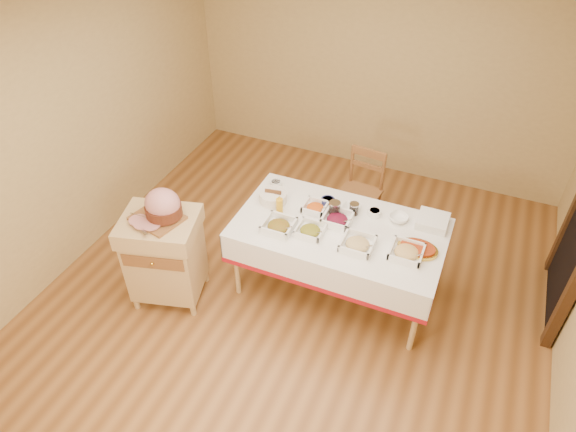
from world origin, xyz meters
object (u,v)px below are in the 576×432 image
object	(u,v)px
preserve_jar_right	(354,209)
plate_stack	(433,221)
butcher_cart	(165,253)
bread_basket	(273,197)
mustard_bottle	(279,205)
brass_platter	(418,249)
preserve_jar_left	(334,209)
ham_on_board	(162,207)
dining_table	(339,241)
dining_chair	(360,191)

from	to	relation	value
preserve_jar_right	plate_stack	xyz separation A→B (m)	(0.68, 0.13, -0.01)
butcher_cart	bread_basket	bearing A→B (deg)	48.46
mustard_bottle	bread_basket	size ratio (longest dim) A/B	0.76
butcher_cart	brass_platter	xyz separation A→B (m)	(2.07, 0.65, 0.26)
preserve_jar_left	mustard_bottle	distance (m)	0.49
preserve_jar_left	plate_stack	size ratio (longest dim) A/B	0.51
plate_stack	preserve_jar_left	bearing A→B (deg)	-166.18
ham_on_board	mustard_bottle	bearing A→B (deg)	38.32
plate_stack	ham_on_board	bearing A→B (deg)	-154.25
dining_table	butcher_cart	world-z (taller)	butcher_cart
dining_chair	ham_on_board	xyz separation A→B (m)	(-1.26, -1.62, 0.57)
mustard_bottle	dining_chair	bearing A→B (deg)	64.35
dining_table	butcher_cart	size ratio (longest dim) A/B	2.00
preserve_jar_left	bread_basket	bearing A→B (deg)	-176.40
preserve_jar_left	preserve_jar_right	bearing A→B (deg)	26.76
dining_table	bread_basket	distance (m)	0.72
dining_chair	preserve_jar_left	size ratio (longest dim) A/B	6.72
butcher_cart	bread_basket	xyz separation A→B (m)	(0.70, 0.79, 0.29)
preserve_jar_left	ham_on_board	bearing A→B (deg)	-147.35
preserve_jar_right	preserve_jar_left	bearing A→B (deg)	-153.24
mustard_bottle	bread_basket	distance (m)	0.19
ham_on_board	plate_stack	size ratio (longest dim) A/B	1.64
preserve_jar_right	dining_chair	bearing A→B (deg)	100.37
bread_basket	plate_stack	bearing A→B (deg)	9.68
dining_table	plate_stack	world-z (taller)	plate_stack
preserve_jar_right	plate_stack	bearing A→B (deg)	10.56
plate_stack	bread_basket	bearing A→B (deg)	-170.32
dining_chair	ham_on_board	bearing A→B (deg)	-128.02
dining_chair	plate_stack	xyz separation A→B (m)	(0.81, -0.61, 0.33)
ham_on_board	bread_basket	bearing A→B (deg)	49.03
preserve_jar_right	brass_platter	size ratio (longest dim) A/B	0.33
dining_table	preserve_jar_left	world-z (taller)	preserve_jar_left
mustard_bottle	brass_platter	xyz separation A→B (m)	(1.24, -0.00, -0.07)
mustard_bottle	plate_stack	size ratio (longest dim) A/B	0.74
ham_on_board	bread_basket	world-z (taller)	ham_on_board
dining_chair	brass_platter	size ratio (longest dim) A/B	2.68
preserve_jar_right	mustard_bottle	distance (m)	0.67
dining_table	brass_platter	world-z (taller)	brass_platter
dining_chair	mustard_bottle	xyz separation A→B (m)	(-0.48, -1.00, 0.38)
preserve_jar_left	brass_platter	distance (m)	0.81
ham_on_board	brass_platter	size ratio (longest dim) A/B	1.27
dining_table	brass_platter	distance (m)	0.71
dining_table	ham_on_board	bearing A→B (deg)	-154.12
ham_on_board	plate_stack	distance (m)	2.32
dining_table	brass_platter	size ratio (longest dim) A/B	5.40
preserve_jar_right	bread_basket	size ratio (longest dim) A/B	0.44
butcher_cart	preserve_jar_right	world-z (taller)	butcher_cart
ham_on_board	preserve_jar_right	size ratio (longest dim) A/B	3.79
mustard_bottle	bread_basket	bearing A→B (deg)	132.15
butcher_cart	preserve_jar_left	size ratio (longest dim) A/B	6.78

